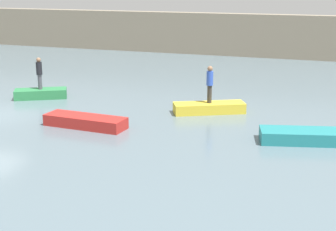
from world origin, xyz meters
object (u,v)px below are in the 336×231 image
rowboat_teal (299,136)px  rowboat_green (41,94)px  person_blue_shirt (210,82)px  rowboat_yellow (209,108)px  rowboat_red (85,121)px  person_dark_shirt (39,72)px

rowboat_teal → rowboat_green: bearing=153.0°
person_blue_shirt → rowboat_yellow: bearing=26.6°
rowboat_green → rowboat_red: rowboat_green is taller
rowboat_red → rowboat_yellow: size_ratio=1.08×
rowboat_green → rowboat_yellow: (9.56, 0.11, -0.00)m
rowboat_yellow → rowboat_teal: 5.63m
rowboat_red → person_dark_shirt: person_dark_shirt is taller
rowboat_green → person_blue_shirt: 9.64m
rowboat_green → rowboat_teal: bearing=-42.3°
rowboat_teal → person_dark_shirt: 14.57m
rowboat_red → rowboat_green: bearing=143.8°
rowboat_yellow → person_dark_shirt: size_ratio=1.99×
rowboat_green → person_blue_shirt: size_ratio=1.53×
rowboat_red → rowboat_yellow: rowboat_red is taller
rowboat_green → person_dark_shirt: size_ratio=1.60×
rowboat_yellow → rowboat_teal: (4.63, -3.21, 0.00)m
rowboat_green → person_dark_shirt: bearing=0.0°
rowboat_green → rowboat_teal: same height
rowboat_teal → person_blue_shirt: (-4.63, 3.21, 1.27)m
person_blue_shirt → person_dark_shirt: bearing=-179.3°
rowboat_green → person_dark_shirt: person_dark_shirt is taller
rowboat_red → person_blue_shirt: size_ratio=2.05×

